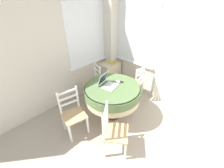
{
  "coord_description": "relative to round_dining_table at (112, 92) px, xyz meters",
  "views": [
    {
      "loc": [
        -1.22,
        0.49,
        2.38
      ],
      "look_at": [
        0.75,
        2.3,
        0.68
      ],
      "focal_mm": 24.0,
      "sensor_mm": 36.0,
      "label": 1
    }
  ],
  "objects": [
    {
      "name": "corner_room_shell",
      "position": [
        0.47,
        -0.05,
        0.66
      ],
      "size": [
        4.1,
        5.22,
        2.55
      ],
      "color": "beige",
      "rests_on": "ground_plane"
    },
    {
      "name": "corner_cabinet",
      "position": [
        0.92,
        0.96,
        -0.27
      ],
      "size": [
        0.58,
        0.44,
        0.68
      ],
      "color": "beige",
      "rests_on": "ground_plane"
    },
    {
      "name": "dining_chair_near_back_window",
      "position": [
        0.18,
        0.81,
        -0.18
      ],
      "size": [
        0.5,
        0.51,
        0.91
      ],
      "color": "tan",
      "rests_on": "ground_plane"
    },
    {
      "name": "cell_phone",
      "position": [
        0.23,
        -0.01,
        0.15
      ],
      "size": [
        0.09,
        0.13,
        0.01
      ],
      "color": "black",
      "rests_on": "round_dining_table"
    },
    {
      "name": "dining_chair_camera_near",
      "position": [
        -0.6,
        -0.57,
        -0.18
      ],
      "size": [
        0.55,
        0.55,
        0.91
      ],
      "color": "tan",
      "rests_on": "ground_plane"
    },
    {
      "name": "round_dining_table",
      "position": [
        0.0,
        0.0,
        0.0
      ],
      "size": [
        1.13,
        1.13,
        0.76
      ],
      "color": "#4C3D2D",
      "rests_on": "ground_plane"
    },
    {
      "name": "dining_chair_near_right_window",
      "position": [
        0.84,
        0.03,
        -0.18
      ],
      "size": [
        0.42,
        0.41,
        0.91
      ],
      "color": "tan",
      "rests_on": "ground_plane"
    },
    {
      "name": "computer_mouse",
      "position": [
        0.18,
        0.01,
        0.17
      ],
      "size": [
        0.06,
        0.1,
        0.05
      ],
      "color": "white",
      "rests_on": "round_dining_table"
    },
    {
      "name": "dining_chair_left_flank",
      "position": [
        -0.81,
        0.25,
        -0.18
      ],
      "size": [
        0.47,
        0.47,
        0.91
      ],
      "color": "tan",
      "rests_on": "ground_plane"
    },
    {
      "name": "laptop",
      "position": [
        -0.04,
        0.09,
        0.2
      ],
      "size": [
        0.35,
        0.39,
        0.25
      ],
      "color": "silver",
      "rests_on": "round_dining_table"
    },
    {
      "name": "book_on_cabinet",
      "position": [
        0.94,
        0.89,
        0.08
      ],
      "size": [
        0.18,
        0.2,
        0.02
      ],
      "color": "gold",
      "rests_on": "corner_cabinet"
    }
  ]
}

